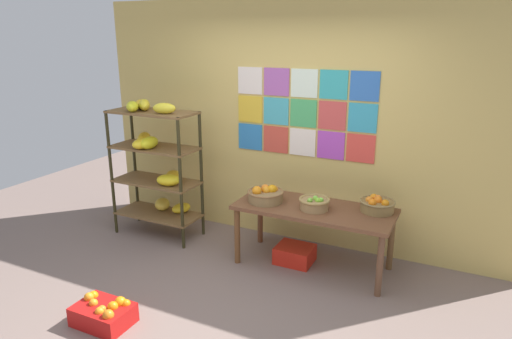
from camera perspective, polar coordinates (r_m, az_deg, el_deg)
name	(u,v)px	position (r m, az deg, el deg)	size (l,w,h in m)	color
ground	(220,312)	(4.17, -4.48, -17.23)	(9.36, 9.36, 0.00)	#78645D
back_wall_with_art	(296,125)	(5.10, 4.96, 5.58)	(4.89, 0.07, 2.69)	tan
banana_shelf_unit	(156,158)	(5.39, -12.37, 1.36)	(1.01, 0.54, 1.61)	#2E2A14
display_table	(314,214)	(4.66, 7.22, -5.55)	(1.58, 0.67, 0.65)	brown
fruit_basket_left	(377,205)	(4.62, 14.83, -4.24)	(0.34, 0.34, 0.16)	olive
fruit_basket_back_left	(314,203)	(4.55, 7.27, -4.15)	(0.31, 0.31, 0.14)	#9F7C4C
fruit_basket_centre	(266,195)	(4.73, 1.22, -3.13)	(0.38, 0.38, 0.18)	olive
produce_crate_under_table	(295,254)	(4.91, 4.84, -10.44)	(0.38, 0.32, 0.18)	red
orange_crate_foreground	(104,313)	(4.16, -18.39, -16.57)	(0.47, 0.33, 0.22)	red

